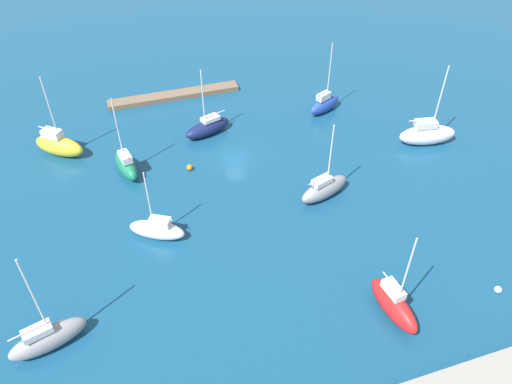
# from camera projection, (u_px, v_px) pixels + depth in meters

# --- Properties ---
(water) EXTENTS (160.00, 160.00, 0.00)m
(water) POSITION_uv_depth(u_px,v_px,m) (235.00, 159.00, 63.94)
(water) COLOR navy
(water) RESTS_ON ground
(pier_dock) EXTENTS (19.96, 2.23, 0.74)m
(pier_dock) POSITION_uv_depth(u_px,v_px,m) (174.00, 95.00, 75.60)
(pier_dock) COLOR brown
(pier_dock) RESTS_ON ground
(sailboat_gray_far_north) EXTENTS (7.02, 4.05, 9.87)m
(sailboat_gray_far_north) POSITION_uv_depth(u_px,v_px,m) (324.00, 188.00, 57.49)
(sailboat_gray_far_north) COLOR gray
(sailboat_gray_far_north) RESTS_ON water
(sailboat_white_off_beacon) EXTENTS (6.33, 4.82, 8.77)m
(sailboat_white_off_beacon) POSITION_uv_depth(u_px,v_px,m) (157.00, 229.00, 52.63)
(sailboat_white_off_beacon) COLOR white
(sailboat_white_off_beacon) RESTS_ON water
(sailboat_red_lone_south) EXTENTS (2.66, 6.60, 10.35)m
(sailboat_red_lone_south) POSITION_uv_depth(u_px,v_px,m) (394.00, 304.00, 44.94)
(sailboat_red_lone_south) COLOR red
(sailboat_red_lone_south) RESTS_ON water
(sailboat_yellow_by_breakwater) EXTENTS (6.93, 6.00, 11.22)m
(sailboat_yellow_by_breakwater) POSITION_uv_depth(u_px,v_px,m) (59.00, 145.00, 63.69)
(sailboat_yellow_by_breakwater) COLOR yellow
(sailboat_yellow_by_breakwater) RESTS_ON water
(sailboat_green_far_south) EXTENTS (3.22, 6.38, 10.39)m
(sailboat_green_far_south) POSITION_uv_depth(u_px,v_px,m) (126.00, 164.00, 60.88)
(sailboat_green_far_south) COLOR #19724C
(sailboat_green_far_south) RESTS_ON water
(sailboat_navy_near_pier) EXTENTS (7.19, 4.36, 9.75)m
(sailboat_navy_near_pier) POSITION_uv_depth(u_px,v_px,m) (208.00, 127.00, 67.56)
(sailboat_navy_near_pier) COLOR #141E4C
(sailboat_navy_near_pier) RESTS_ON water
(sailboat_gray_mid_basin) EXTENTS (7.00, 3.78, 11.11)m
(sailboat_gray_mid_basin) POSITION_uv_depth(u_px,v_px,m) (48.00, 338.00, 42.43)
(sailboat_gray_mid_basin) COLOR gray
(sailboat_gray_mid_basin) RESTS_ON water
(sailboat_blue_center_basin) EXTENTS (6.00, 3.97, 10.50)m
(sailboat_blue_center_basin) POSITION_uv_depth(u_px,v_px,m) (325.00, 104.00, 71.89)
(sailboat_blue_center_basin) COLOR #2347B2
(sailboat_blue_center_basin) RESTS_ON water
(sailboat_white_lone_north) EXTENTS (8.01, 3.83, 11.30)m
(sailboat_white_lone_north) POSITION_uv_depth(u_px,v_px,m) (427.00, 134.00, 65.61)
(sailboat_white_lone_north) COLOR white
(sailboat_white_lone_north) RESTS_ON water
(mooring_buoy_white) EXTENTS (0.71, 0.71, 0.71)m
(mooring_buoy_white) POSITION_uv_depth(u_px,v_px,m) (498.00, 290.00, 47.51)
(mooring_buoy_white) COLOR white
(mooring_buoy_white) RESTS_ON water
(mooring_buoy_orange) EXTENTS (0.78, 0.78, 0.78)m
(mooring_buoy_orange) POSITION_uv_depth(u_px,v_px,m) (190.00, 167.00, 61.95)
(mooring_buoy_orange) COLOR orange
(mooring_buoy_orange) RESTS_ON water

